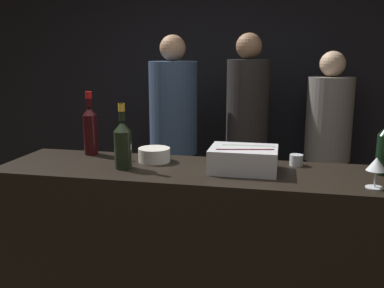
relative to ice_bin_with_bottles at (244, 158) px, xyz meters
The scene contains 11 objects.
wall_back_chalkboard 2.14m from the ice_bin_with_bottles, 97.03° to the left, with size 6.40×0.06×2.80m.
bar_counter 0.66m from the ice_bin_with_bottles, behind, with size 1.94×0.53×1.09m.
ice_bin_with_bottles is the anchor object (origin of this frame).
bowl_white 0.49m from the ice_bin_with_bottles, 169.62° to the left, with size 0.17×0.17×0.07m.
wine_glass 0.59m from the ice_bin_with_bottles, 15.23° to the right, with size 0.08×0.08×0.13m.
candle_votive 0.30m from the ice_bin_with_bottles, 32.36° to the left, with size 0.07×0.07×0.06m.
red_wine_bottle_tall 0.90m from the ice_bin_with_bottles, 168.87° to the left, with size 0.08×0.08×0.36m.
champagne_bottle 0.60m from the ice_bin_with_bottles, behind, with size 0.09×0.09×0.32m.
person_in_hoodie 1.51m from the ice_bin_with_bottles, 94.30° to the left, with size 0.35×0.35×1.82m.
person_blond_tee 1.57m from the ice_bin_with_bottles, 117.21° to the left, with size 0.40×0.40×1.80m.
person_grey_polo 1.81m from the ice_bin_with_bottles, 71.91° to the left, with size 0.38×0.38×1.68m.
Camera 1 is at (0.43, -1.74, 1.65)m, focal length 40.00 mm.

